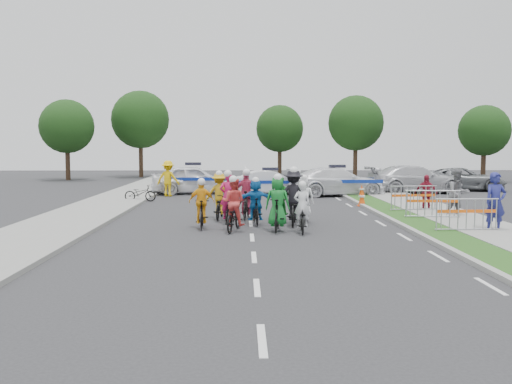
{
  "coord_description": "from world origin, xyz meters",
  "views": [
    {
      "loc": [
        -0.26,
        -16.91,
        2.79
      ],
      "look_at": [
        0.19,
        3.31,
        1.1
      ],
      "focal_mm": 40.0,
      "sensor_mm": 36.0,
      "label": 1
    }
  ],
  "objects_px": {
    "police_car_2": "(337,182)",
    "spectator_2": "(426,193)",
    "rider_2": "(233,210)",
    "parked_bike": "(140,193)",
    "rider_8": "(279,203)",
    "spectator_1": "(458,193)",
    "police_car_1": "(270,182)",
    "rider_4": "(293,202)",
    "tree_3": "(140,120)",
    "tree_1": "(356,123)",
    "rider_5": "(256,204)",
    "rider_0": "(302,215)",
    "rider_1": "(277,209)",
    "barrier_2": "(413,199)",
    "civilian_sedan": "(415,179)",
    "rider_6": "(228,206)",
    "cone_1": "(362,191)",
    "police_car_0": "(193,179)",
    "civilian_suv": "(463,179)",
    "marshal_hiviz": "(168,178)",
    "tree_4": "(280,129)",
    "rider_10": "(219,200)",
    "tree_2": "(484,131)",
    "rider_7": "(304,204)",
    "rider_3": "(202,209)",
    "barrier_0": "(466,216)",
    "cone_0": "(362,199)",
    "tree_0": "(67,127)",
    "spectator_0": "(496,203)",
    "rider_9": "(247,200)",
    "barrier_1": "(432,205)"
  },
  "relations": [
    {
      "from": "rider_5",
      "to": "parked_bike",
      "type": "relative_size",
      "value": 1.09
    },
    {
      "from": "rider_2",
      "to": "tree_4",
      "type": "distance_m",
      "value": 33.07
    },
    {
      "from": "tree_2",
      "to": "tree_4",
      "type": "relative_size",
      "value": 0.92
    },
    {
      "from": "police_car_1",
      "to": "civilian_sedan",
      "type": "height_order",
      "value": "civilian_sedan"
    },
    {
      "from": "cone_1",
      "to": "tree_4",
      "type": "bearing_deg",
      "value": 97.94
    },
    {
      "from": "cone_0",
      "to": "rider_8",
      "type": "bearing_deg",
      "value": -131.72
    },
    {
      "from": "civilian_sedan",
      "to": "barrier_1",
      "type": "bearing_deg",
      "value": 159.45
    },
    {
      "from": "rider_0",
      "to": "spectator_2",
      "type": "xyz_separation_m",
      "value": [
        5.75,
        5.59,
        0.22
      ]
    },
    {
      "from": "civilian_sedan",
      "to": "tree_1",
      "type": "xyz_separation_m",
      "value": [
        -0.6,
        14.48,
        3.74
      ]
    },
    {
      "from": "rider_10",
      "to": "marshal_hiviz",
      "type": "height_order",
      "value": "marshal_hiviz"
    },
    {
      "from": "rider_0",
      "to": "rider_1",
      "type": "distance_m",
      "value": 0.83
    },
    {
      "from": "tree_3",
      "to": "tree_1",
      "type": "bearing_deg",
      "value": -6.34
    },
    {
      "from": "rider_2",
      "to": "rider_5",
      "type": "distance_m",
      "value": 1.58
    },
    {
      "from": "police_car_2",
      "to": "spectator_2",
      "type": "distance_m",
      "value": 7.8
    },
    {
      "from": "police_car_1",
      "to": "rider_4",
      "type": "bearing_deg",
      "value": 174.87
    },
    {
      "from": "rider_7",
      "to": "tree_4",
      "type": "xyz_separation_m",
      "value": [
        1.1,
        30.64,
        3.51
      ]
    },
    {
      "from": "police_car_2",
      "to": "spectator_1",
      "type": "height_order",
      "value": "spectator_1"
    },
    {
      "from": "rider_3",
      "to": "barrier_1",
      "type": "relative_size",
      "value": 0.85
    },
    {
      "from": "tree_4",
      "to": "spectator_0",
      "type": "bearing_deg",
      "value": -81.93
    },
    {
      "from": "marshal_hiviz",
      "to": "cone_0",
      "type": "relative_size",
      "value": 2.75
    },
    {
      "from": "rider_1",
      "to": "civilian_sedan",
      "type": "distance_m",
      "value": 16.78
    },
    {
      "from": "spectator_2",
      "to": "parked_bike",
      "type": "height_order",
      "value": "spectator_2"
    },
    {
      "from": "rider_5",
      "to": "cone_0",
      "type": "height_order",
      "value": "rider_5"
    },
    {
      "from": "rider_0",
      "to": "rider_3",
      "type": "xyz_separation_m",
      "value": [
        -3.23,
        0.96,
        0.1
      ]
    },
    {
      "from": "spectator_0",
      "to": "tree_2",
      "type": "height_order",
      "value": "tree_2"
    },
    {
      "from": "rider_8",
      "to": "tree_0",
      "type": "distance_m",
      "value": 28.43
    },
    {
      "from": "rider_3",
      "to": "rider_4",
      "type": "xyz_separation_m",
      "value": [
        3.12,
        0.79,
        0.13
      ]
    },
    {
      "from": "rider_7",
      "to": "barrier_2",
      "type": "relative_size",
      "value": 0.86
    },
    {
      "from": "rider_4",
      "to": "spectator_2",
      "type": "relative_size",
      "value": 1.34
    },
    {
      "from": "rider_5",
      "to": "police_car_1",
      "type": "xyz_separation_m",
      "value": [
        1.09,
        12.33,
        -0.04
      ]
    },
    {
      "from": "barrier_0",
      "to": "barrier_2",
      "type": "xyz_separation_m",
      "value": [
        0.0,
        5.54,
        0.0
      ]
    },
    {
      "from": "rider_5",
      "to": "barrier_2",
      "type": "xyz_separation_m",
      "value": [
        6.54,
        3.4,
        -0.16
      ]
    },
    {
      "from": "civilian_sedan",
      "to": "barrier_0",
      "type": "distance_m",
      "value": 15.24
    },
    {
      "from": "civilian_suv",
      "to": "police_car_2",
      "type": "bearing_deg",
      "value": 119.72
    },
    {
      "from": "tree_1",
      "to": "rider_8",
      "type": "bearing_deg",
      "value": -107.05
    },
    {
      "from": "rider_0",
      "to": "rider_9",
      "type": "xyz_separation_m",
      "value": [
        -1.73,
        3.29,
        0.18
      ]
    },
    {
      "from": "spectator_1",
      "to": "tree_2",
      "type": "distance_m",
      "value": 23.83
    },
    {
      "from": "civilian_sedan",
      "to": "barrier_2",
      "type": "bearing_deg",
      "value": 156.2
    },
    {
      "from": "cone_0",
      "to": "tree_1",
      "type": "relative_size",
      "value": 0.1
    },
    {
      "from": "parked_bike",
      "to": "rider_6",
      "type": "bearing_deg",
      "value": -146.84
    },
    {
      "from": "police_car_1",
      "to": "spectator_2",
      "type": "xyz_separation_m",
      "value": [
        6.09,
        -8.5,
        0.1
      ]
    },
    {
      "from": "police_car_2",
      "to": "tree_4",
      "type": "relative_size",
      "value": 0.84
    },
    {
      "from": "police_car_0",
      "to": "parked_bike",
      "type": "relative_size",
      "value": 3.09
    },
    {
      "from": "marshal_hiviz",
      "to": "tree_3",
      "type": "xyz_separation_m",
      "value": [
        -4.69,
        18.19,
        3.92
      ]
    },
    {
      "from": "rider_8",
      "to": "spectator_1",
      "type": "distance_m",
      "value": 6.9
    },
    {
      "from": "barrier_0",
      "to": "spectator_1",
      "type": "bearing_deg",
      "value": 72.69
    },
    {
      "from": "police_car_0",
      "to": "civilian_suv",
      "type": "xyz_separation_m",
      "value": [
        16.14,
        1.87,
        -0.12
      ]
    },
    {
      "from": "rider_2",
      "to": "parked_bike",
      "type": "distance_m",
      "value": 10.86
    },
    {
      "from": "rider_3",
      "to": "barrier_0",
      "type": "relative_size",
      "value": 0.85
    },
    {
      "from": "rider_6",
      "to": "cone_1",
      "type": "distance_m",
      "value": 11.84
    }
  ]
}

